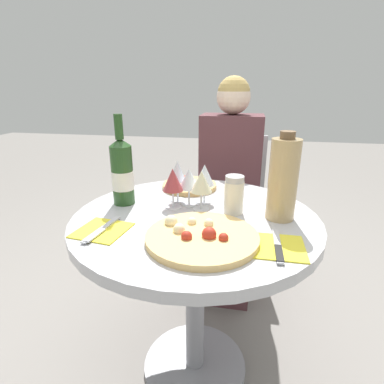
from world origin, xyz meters
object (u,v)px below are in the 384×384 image
dining_table (195,250)px  pizza_large (201,236)px  seated_diner (228,199)px  chair_behind_diner (229,207)px  tall_carafe (283,179)px  wine_bottle (122,172)px

dining_table → pizza_large: pizza_large is taller
seated_diner → pizza_large: bearing=88.3°
chair_behind_diner → seated_diner: (-0.00, -0.14, 0.10)m
seated_diner → tall_carafe: size_ratio=4.06×
chair_behind_diner → pizza_large: (-0.02, -0.96, 0.29)m
seated_diner → pizza_large: (-0.02, -0.82, 0.19)m
seated_diner → tall_carafe: seated_diner is taller
dining_table → seated_diner: size_ratio=0.72×
wine_bottle → dining_table: bearing=-11.1°
tall_carafe → chair_behind_diner: bearing=105.8°
dining_table → tall_carafe: (0.29, 0.03, 0.28)m
dining_table → wine_bottle: wine_bottle is taller
seated_diner → wine_bottle: size_ratio=3.56×
pizza_large → tall_carafe: bearing=40.7°
dining_table → wine_bottle: 0.40m
chair_behind_diner → wine_bottle: 0.91m
pizza_large → seated_diner: bearing=88.3°
dining_table → chair_behind_diner: size_ratio=1.00×
pizza_large → tall_carafe: size_ratio=1.13×
chair_behind_diner → seated_diner: seated_diner is taller
seated_diner → chair_behind_diner: bearing=-90.0°
seated_diner → wine_bottle: 0.75m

